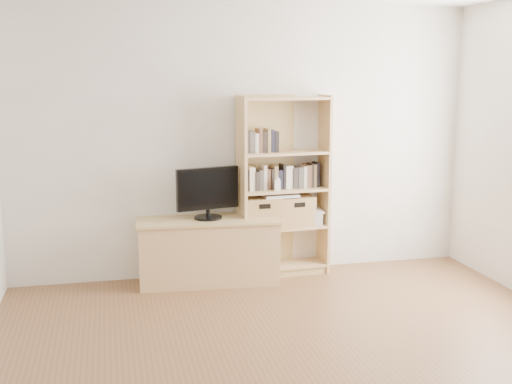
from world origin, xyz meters
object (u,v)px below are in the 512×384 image
object	(u,v)px
tv_stand	(209,252)
bookshelf	(284,186)
basket_right	(294,210)
baby_monitor	(277,185)
basket_left	(261,212)
television	(208,193)
laptop	(280,195)

from	to	relation	value
tv_stand	bookshelf	bearing A→B (deg)	10.44
tv_stand	basket_right	xyz separation A→B (m)	(0.86, 0.09, 0.33)
tv_stand	baby_monitor	xyz separation A→B (m)	(0.66, -0.02, 0.61)
tv_stand	baby_monitor	bearing A→B (deg)	2.34
bookshelf	basket_right	distance (m)	0.27
bookshelf	basket_left	distance (m)	0.33
television	baby_monitor	distance (m)	0.67
basket_left	basket_right	distance (m)	0.34
basket_right	laptop	world-z (taller)	laptop
bookshelf	basket_left	world-z (taller)	bookshelf
bookshelf	tv_stand	bearing A→B (deg)	-177.98
baby_monitor	laptop	size ratio (longest dim) A/B	0.31
television	baby_monitor	world-z (taller)	television
baby_monitor	basket_right	xyz separation A→B (m)	(0.20, 0.11, -0.28)
baby_monitor	laptop	xyz separation A→B (m)	(0.04, 0.08, -0.11)
television	basket_right	world-z (taller)	television
bookshelf	baby_monitor	xyz separation A→B (m)	(-0.09, -0.10, 0.03)
tv_stand	bookshelf	distance (m)	0.95
bookshelf	basket_left	size ratio (longest dim) A/B	4.84
bookshelf	basket_right	size ratio (longest dim) A/B	4.98
bookshelf	basket_left	xyz separation A→B (m)	(-0.23, -0.02, -0.24)
laptop	tv_stand	bearing A→B (deg)	-178.34
bookshelf	baby_monitor	size ratio (longest dim) A/B	16.57
baby_monitor	basket_left	world-z (taller)	baby_monitor
bookshelf	laptop	size ratio (longest dim) A/B	5.19
baby_monitor	laptop	bearing A→B (deg)	63.94
television	baby_monitor	xyz separation A→B (m)	(0.66, -0.02, 0.05)
tv_stand	television	world-z (taller)	television
basket_right	tv_stand	bearing A→B (deg)	178.76
laptop	television	bearing A→B (deg)	-178.34
tv_stand	basket_left	xyz separation A→B (m)	(0.52, 0.06, 0.34)
basket_right	basket_left	bearing A→B (deg)	177.31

